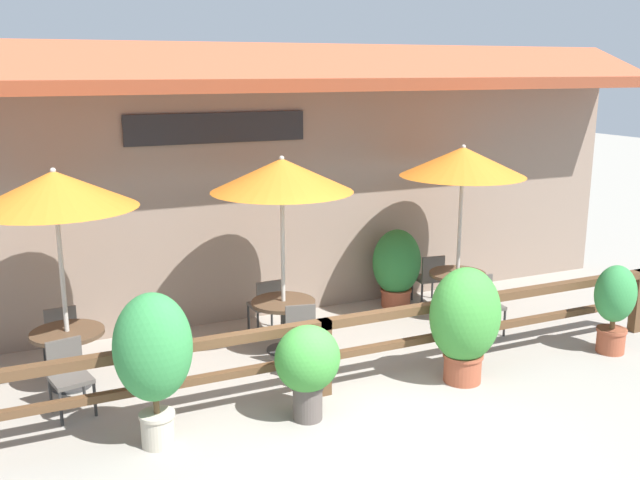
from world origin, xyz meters
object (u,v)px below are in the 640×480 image
at_px(dining_table_near, 68,342).
at_px(patio_umbrella_far, 463,162).
at_px(dining_table_far, 457,282).
at_px(potted_plant_corner_fern, 615,302).
at_px(chair_far_wallside, 430,276).
at_px(chair_near_wallside, 60,332).
at_px(potted_plant_broad_leaf, 153,353).
at_px(dining_table_middle, 284,311).
at_px(chair_middle_streetside, 302,336).
at_px(patio_umbrella_near, 55,190).
at_px(potted_plant_entrance_palm, 308,364).
at_px(chair_far_streetside, 484,302).
at_px(chair_near_streetside, 69,373).
at_px(patio_umbrella_middle, 282,175).
at_px(chair_middle_wallside, 266,303).
at_px(potted_plant_small_flowering, 465,320).
at_px(potted_plant_tall_tropical, 397,266).

relative_size(dining_table_near, patio_umbrella_far, 0.32).
relative_size(dining_table_far, potted_plant_corner_fern, 0.71).
distance_m(patio_umbrella_far, chair_far_wallside, 2.13).
xyz_separation_m(chair_near_wallside, potted_plant_broad_leaf, (0.72, -2.56, 0.56)).
bearing_deg(dining_table_middle, chair_far_wallside, 16.87).
bearing_deg(potted_plant_broad_leaf, chair_middle_streetside, 28.07).
height_order(patio_umbrella_near, potted_plant_broad_leaf, patio_umbrella_near).
bearing_deg(dining_table_far, potted_plant_broad_leaf, -158.63).
height_order(chair_middle_streetside, potted_plant_entrance_palm, potted_plant_entrance_palm).
distance_m(dining_table_near, chair_far_wallside, 5.86).
distance_m(patio_umbrella_far, dining_table_far, 1.89).
distance_m(chair_near_wallside, chair_far_streetside, 5.99).
bearing_deg(chair_near_streetside, chair_middle_streetside, -12.06).
xyz_separation_m(patio_umbrella_middle, patio_umbrella_far, (3.00, 0.17, 0.00)).
distance_m(chair_middle_wallside, potted_plant_small_flowering, 3.08).
height_order(patio_umbrella_near, chair_near_streetside, patio_umbrella_near).
bearing_deg(patio_umbrella_far, dining_table_near, -178.46).
height_order(chair_near_streetside, chair_middle_wallside, same).
bearing_deg(chair_middle_streetside, chair_far_wallside, 40.50).
bearing_deg(chair_far_wallside, patio_umbrella_near, 15.34).
bearing_deg(patio_umbrella_middle, chair_far_wallside, 16.87).
relative_size(chair_near_streetside, chair_middle_wallside, 1.00).
distance_m(dining_table_far, chair_far_wallside, 0.74).
bearing_deg(dining_table_near, potted_plant_corner_fern, -15.57).
bearing_deg(patio_umbrella_near, chair_far_wallside, 8.69).
relative_size(potted_plant_entrance_palm, potted_plant_tall_tropical, 0.85).
height_order(dining_table_near, potted_plant_corner_fern, potted_plant_corner_fern).
distance_m(chair_far_wallside, potted_plant_tall_tropical, 0.62).
bearing_deg(potted_plant_small_flowering, potted_plant_entrance_palm, -177.17).
distance_m(patio_umbrella_near, potted_plant_tall_tropical, 5.62).
xyz_separation_m(potted_plant_corner_fern, potted_plant_tall_tropical, (-1.71, 2.95, -0.03)).
bearing_deg(dining_table_middle, potted_plant_broad_leaf, -139.34).
relative_size(chair_near_wallside, chair_far_wallside, 1.00).
bearing_deg(chair_near_wallside, potted_plant_tall_tropical, 179.24).
bearing_deg(patio_umbrella_far, dining_table_far, -153.43).
height_order(patio_umbrella_far, potted_plant_corner_fern, patio_umbrella_far).
bearing_deg(chair_near_wallside, potted_plant_corner_fern, 155.14).
xyz_separation_m(dining_table_near, potted_plant_small_flowering, (4.51, -1.87, 0.24)).
height_order(chair_far_wallside, potted_plant_corner_fern, potted_plant_corner_fern).
bearing_deg(potted_plant_corner_fern, potted_plant_small_flowering, 178.46).
relative_size(patio_umbrella_near, chair_near_wallside, 3.21).
xyz_separation_m(dining_table_near, dining_table_far, (5.83, 0.16, 0.00)).
bearing_deg(patio_umbrella_near, potted_plant_tall_tropical, 11.02).
relative_size(chair_near_wallside, patio_umbrella_far, 0.31).
bearing_deg(chair_near_wallside, chair_middle_streetside, 149.18).
bearing_deg(chair_middle_wallside, potted_plant_small_flowering, 120.81).
height_order(chair_near_streetside, potted_plant_entrance_palm, potted_plant_entrance_palm).
distance_m(dining_table_near, chair_middle_wallside, 2.92).
relative_size(patio_umbrella_middle, patio_umbrella_far, 1.00).
relative_size(dining_table_near, chair_near_streetside, 1.04).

